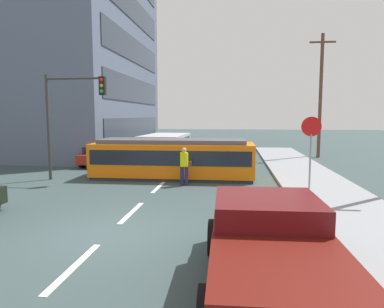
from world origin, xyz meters
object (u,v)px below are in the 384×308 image
pickup_truck_parked (270,246)px  stop_sign (311,138)px  streetcar_tram (173,158)px  pedestrian_crossing (184,164)px  traffic_light_mast (71,106)px  parked_sedan_mid (104,155)px  utility_pole_mid (321,94)px  city_bus (165,146)px

pickup_truck_parked → stop_sign: bearing=73.7°
streetcar_tram → pedestrian_crossing: 2.00m
traffic_light_mast → stop_sign: bearing=-8.9°
traffic_light_mast → pickup_truck_parked: bearing=-49.4°
streetcar_tram → stop_sign: 6.68m
stop_sign → traffic_light_mast: 10.75m
parked_sedan_mid → pedestrian_crossing: bearing=-44.5°
streetcar_tram → utility_pole_mid: 13.69m
pickup_truck_parked → traffic_light_mast: traffic_light_mast is taller
streetcar_tram → stop_sign: size_ratio=2.73×
streetcar_tram → parked_sedan_mid: 6.44m
pedestrian_crossing → parked_sedan_mid: bearing=135.5°
pedestrian_crossing → pickup_truck_parked: size_ratio=0.33×
pedestrian_crossing → pickup_truck_parked: pedestrian_crossing is taller
parked_sedan_mid → city_bus: bearing=27.6°
pickup_truck_parked → traffic_light_mast: size_ratio=1.02×
streetcar_tram → utility_pole_mid: (9.13, 9.55, 3.62)m
streetcar_tram → traffic_light_mast: size_ratio=1.58×
pickup_truck_parked → streetcar_tram: bearing=108.4°
streetcar_tram → pickup_truck_parked: bearing=-71.6°
utility_pole_mid → streetcar_tram: bearing=-133.7°
pickup_truck_parked → utility_pole_mid: size_ratio=0.57×
pickup_truck_parked → traffic_light_mast: 12.92m
pickup_truck_parked → stop_sign: size_ratio=1.75×
parked_sedan_mid → streetcar_tram: bearing=-38.0°
parked_sedan_mid → stop_sign: size_ratio=1.40×
traffic_light_mast → pedestrian_crossing: bearing=-6.6°
traffic_light_mast → parked_sedan_mid: bearing=95.0°
city_bus → pedestrian_crossing: (2.36, -7.63, -0.09)m
streetcar_tram → pedestrian_crossing: bearing=-66.0°
streetcar_tram → pedestrian_crossing: (0.81, -1.83, -0.05)m
parked_sedan_mid → traffic_light_mast: bearing=-85.0°
pickup_truck_parked → stop_sign: 8.41m
streetcar_tram → city_bus: 6.01m
pickup_truck_parked → utility_pole_mid: bearing=74.8°
parked_sedan_mid → utility_pole_mid: size_ratio=0.45×
stop_sign → traffic_light_mast: traffic_light_mast is taller
traffic_light_mast → city_bus: bearing=66.3°
pedestrian_crossing → stop_sign: size_ratio=0.58×
city_bus → parked_sedan_mid: 4.00m
city_bus → traffic_light_mast: bearing=-113.7°
pickup_truck_parked → parked_sedan_mid: pickup_truck_parked is taller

